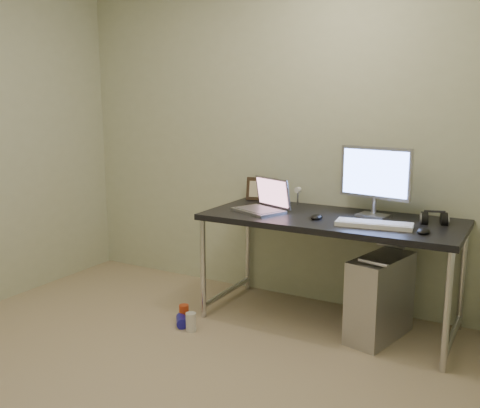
# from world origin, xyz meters

# --- Properties ---
(floor) EXTENTS (3.50, 3.50, 0.00)m
(floor) POSITION_xyz_m (0.00, 0.00, 0.00)
(floor) COLOR tan
(floor) RESTS_ON ground
(wall_back) EXTENTS (3.50, 0.02, 2.50)m
(wall_back) POSITION_xyz_m (0.00, 1.75, 1.25)
(wall_back) COLOR beige
(wall_back) RESTS_ON ground
(desk) EXTENTS (1.70, 0.74, 0.75)m
(desk) POSITION_xyz_m (0.59, 1.38, 0.68)
(desk) COLOR black
(desk) RESTS_ON ground
(tower_computer) EXTENTS (0.34, 0.56, 0.57)m
(tower_computer) POSITION_xyz_m (0.96, 1.32, 0.27)
(tower_computer) COLOR #A6A5AA
(tower_computer) RESTS_ON ground
(cable_a) EXTENTS (0.01, 0.16, 0.69)m
(cable_a) POSITION_xyz_m (0.91, 1.70, 0.40)
(cable_a) COLOR black
(cable_a) RESTS_ON ground
(cable_b) EXTENTS (0.02, 0.11, 0.71)m
(cable_b) POSITION_xyz_m (1.00, 1.68, 0.38)
(cable_b) COLOR black
(cable_b) RESTS_ON ground
(can_red) EXTENTS (0.07, 0.07, 0.12)m
(can_red) POSITION_xyz_m (-0.28, 0.91, 0.06)
(can_red) COLOR #C23C17
(can_red) RESTS_ON ground
(can_white) EXTENTS (0.09, 0.09, 0.13)m
(can_white) POSITION_xyz_m (-0.16, 0.80, 0.06)
(can_white) COLOR silver
(can_white) RESTS_ON ground
(can_blue) EXTENTS (0.14, 0.15, 0.07)m
(can_blue) POSITION_xyz_m (-0.26, 0.84, 0.04)
(can_blue) COLOR #1E1BA7
(can_blue) RESTS_ON ground
(laptop) EXTENTS (0.41, 0.38, 0.23)m
(laptop) POSITION_xyz_m (0.11, 1.34, 0.80)
(laptop) COLOR #ADACB4
(laptop) RESTS_ON desk
(monitor) EXTENTS (0.49, 0.18, 0.47)m
(monitor) POSITION_xyz_m (0.83, 1.54, 1.02)
(monitor) COLOR #ADACB4
(monitor) RESTS_ON desk
(keyboard) EXTENTS (0.48, 0.21, 0.03)m
(keyboard) POSITION_xyz_m (0.92, 1.24, 0.76)
(keyboard) COLOR white
(keyboard) RESTS_ON desk
(mouse_right) EXTENTS (0.07, 0.12, 0.04)m
(mouse_right) POSITION_xyz_m (1.22, 1.22, 0.77)
(mouse_right) COLOR black
(mouse_right) RESTS_ON desk
(mouse_left) EXTENTS (0.09, 0.13, 0.04)m
(mouse_left) POSITION_xyz_m (0.53, 1.28, 0.77)
(mouse_left) COLOR black
(mouse_left) RESTS_ON desk
(headphones) EXTENTS (0.18, 0.10, 0.11)m
(headphones) POSITION_xyz_m (1.23, 1.50, 0.78)
(headphones) COLOR black
(headphones) RESTS_ON desk
(picture_frame) EXTENTS (0.23, 0.11, 0.18)m
(picture_frame) POSITION_xyz_m (-0.09, 1.69, 0.84)
(picture_frame) COLOR black
(picture_frame) RESTS_ON desk
(webcam) EXTENTS (0.05, 0.05, 0.13)m
(webcam) POSITION_xyz_m (0.23, 1.66, 0.85)
(webcam) COLOR silver
(webcam) RESTS_ON desk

